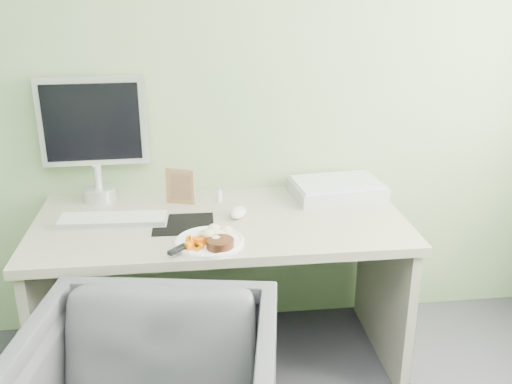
{
  "coord_description": "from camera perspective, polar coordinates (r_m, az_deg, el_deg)",
  "views": [
    {
      "loc": [
        -0.11,
        -0.64,
        1.71
      ],
      "look_at": [
        0.14,
        1.5,
        0.9
      ],
      "focal_mm": 40.0,
      "sensor_mm": 36.0,
      "label": 1
    }
  ],
  "objects": [
    {
      "name": "keyboard",
      "position": [
        2.5,
        -14.1,
        -2.66
      ],
      "size": [
        0.46,
        0.16,
        0.02
      ],
      "primitive_type": "cube",
      "rotation": [
        0.0,
        0.0,
        -0.05
      ],
      "color": "white",
      "rests_on": "desk"
    },
    {
      "name": "carrot_heap",
      "position": [
        2.19,
        -5.96,
        -4.93
      ],
      "size": [
        0.09,
        0.08,
        0.05
      ],
      "primitive_type": "cube",
      "rotation": [
        0.0,
        0.0,
        0.29
      ],
      "color": "orange",
      "rests_on": "plate"
    },
    {
      "name": "monitor",
      "position": [
        2.7,
        -15.93,
        5.78
      ],
      "size": [
        0.48,
        0.15,
        0.57
      ],
      "rotation": [
        0.0,
        0.0,
        0.03
      ],
      "color": "silver",
      "rests_on": "desk"
    },
    {
      "name": "desk",
      "position": [
        2.55,
        -3.48,
        -6.5
      ],
      "size": [
        1.6,
        0.75,
        0.73
      ],
      "color": "#A7A28C",
      "rests_on": "floor"
    },
    {
      "name": "scanner",
      "position": [
        2.74,
        8.1,
        0.24
      ],
      "size": [
        0.45,
        0.32,
        0.06
      ],
      "primitive_type": "cube",
      "rotation": [
        0.0,
        0.0,
        0.11
      ],
      "color": "#A1A3A8",
      "rests_on": "desk"
    },
    {
      "name": "mousepad",
      "position": [
        2.44,
        -7.27,
        -3.2
      ],
      "size": [
        0.26,
        0.23,
        0.0
      ],
      "primitive_type": "cube",
      "rotation": [
        0.0,
        0.0,
        -0.02
      ],
      "color": "black",
      "rests_on": "desk"
    },
    {
      "name": "photo_frame",
      "position": [
        2.63,
        -7.58,
        0.56
      ],
      "size": [
        0.13,
        0.06,
        0.17
      ],
      "primitive_type": "cube",
      "rotation": [
        0.0,
        0.0,
        -0.31
      ],
      "color": "#8E5E42",
      "rests_on": "desk"
    },
    {
      "name": "computer_mouse",
      "position": [
        2.49,
        -1.78,
        -2.07
      ],
      "size": [
        0.1,
        0.13,
        0.04
      ],
      "primitive_type": "ellipsoid",
      "rotation": [
        0.0,
        0.0,
        -0.35
      ],
      "color": "white",
      "rests_on": "desk"
    },
    {
      "name": "potato_pile",
      "position": [
        2.24,
        -4.18,
        -4.04
      ],
      "size": [
        0.12,
        0.09,
        0.06
      ],
      "primitive_type": "ellipsoid",
      "rotation": [
        0.0,
        0.0,
        0.09
      ],
      "color": "#A78C51",
      "rests_on": "plate"
    },
    {
      "name": "steak",
      "position": [
        2.18,
        -3.61,
        -5.17
      ],
      "size": [
        0.13,
        0.13,
        0.03
      ],
      "primitive_type": "cylinder",
      "rotation": [
        0.0,
        0.0,
        -0.33
      ],
      "color": "black",
      "rests_on": "plate"
    },
    {
      "name": "wall_back",
      "position": [
        2.67,
        -4.37,
        12.85
      ],
      "size": [
        3.5,
        0.0,
        3.5
      ],
      "primitive_type": "plane",
      "rotation": [
        1.57,
        0.0,
        0.0
      ],
      "color": "#87A070",
      "rests_on": "floor"
    },
    {
      "name": "eyedrop_bottle",
      "position": [
        2.66,
        -3.68,
        -0.3
      ],
      "size": [
        0.02,
        0.02,
        0.07
      ],
      "color": "white",
      "rests_on": "desk"
    },
    {
      "name": "plate",
      "position": [
        2.25,
        -4.68,
        -5.02
      ],
      "size": [
        0.27,
        0.27,
        0.01
      ],
      "primitive_type": "cylinder",
      "color": "white",
      "rests_on": "desk"
    },
    {
      "name": "steak_knife",
      "position": [
        2.19,
        -7.14,
        -5.37
      ],
      "size": [
        0.18,
        0.19,
        0.02
      ],
      "rotation": [
        0.0,
        0.0,
        0.82
      ],
      "color": "silver",
      "rests_on": "plate"
    }
  ]
}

